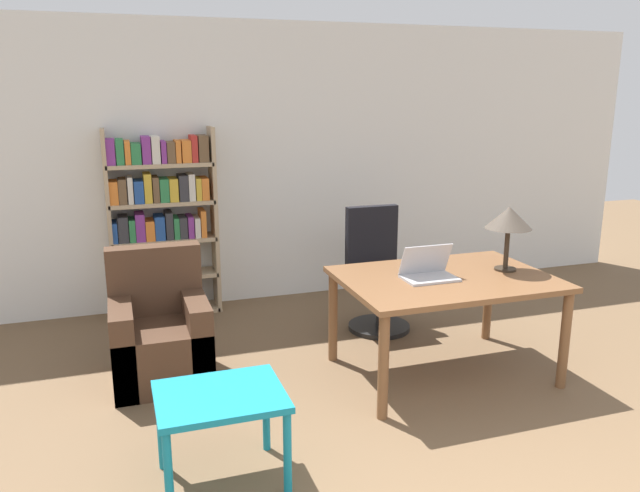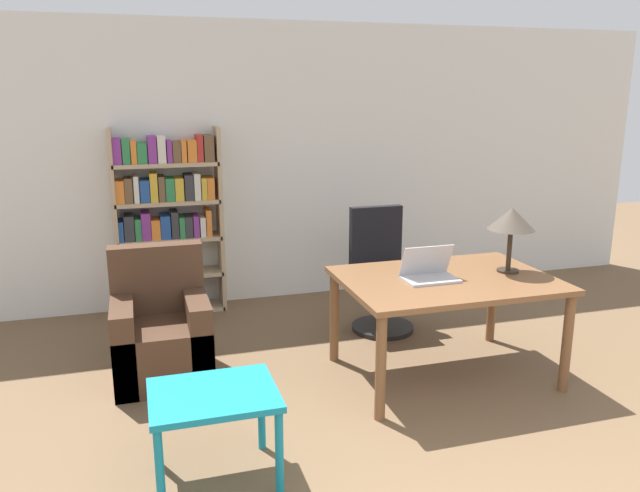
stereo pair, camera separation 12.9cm
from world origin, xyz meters
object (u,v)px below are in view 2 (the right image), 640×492
at_px(desk, 446,289).
at_px(side_table_blue, 214,405).
at_px(bookshelf, 165,224).
at_px(office_chair, 380,276).
at_px(table_lamp, 512,220).
at_px(laptop, 429,272).
at_px(armchair, 161,335).

bearing_deg(desk, side_table_blue, -155.27).
bearing_deg(bookshelf, office_chair, -28.00).
bearing_deg(side_table_blue, table_lamp, 19.96).
bearing_deg(office_chair, laptop, -93.35).
height_order(table_lamp, armchair, table_lamp).
bearing_deg(bookshelf, laptop, -49.23).
bearing_deg(office_chair, bookshelf, 152.00).
height_order(office_chair, armchair, office_chair).
bearing_deg(office_chair, side_table_blue, -132.39).
bearing_deg(side_table_blue, office_chair, 47.61).
xyz_separation_m(table_lamp, side_table_blue, (-2.29, -0.83, -0.70)).
bearing_deg(desk, laptop, -179.07).
bearing_deg(laptop, table_lamp, 1.10).
relative_size(table_lamp, bookshelf, 0.28).
bearing_deg(laptop, desk, 0.93).
xyz_separation_m(office_chair, side_table_blue, (-1.70, -1.86, -0.03)).
bearing_deg(table_lamp, bookshelf, 140.18).
distance_m(laptop, armchair, 2.00).
relative_size(laptop, side_table_blue, 0.57).
distance_m(desk, laptop, 0.20).
xyz_separation_m(desk, table_lamp, (0.51, 0.01, 0.47)).
relative_size(side_table_blue, armchair, 0.70).
bearing_deg(laptop, bookshelf, 130.77).
xyz_separation_m(desk, armchair, (-1.99, 0.59, -0.35)).
height_order(laptop, armchair, laptop).
bearing_deg(armchair, bookshelf, 84.45).
bearing_deg(side_table_blue, armchair, 98.40).
relative_size(laptop, bookshelf, 0.22).
relative_size(office_chair, armchair, 1.13).
xyz_separation_m(office_chair, bookshelf, (-1.77, 0.94, 0.38)).
distance_m(side_table_blue, bookshelf, 2.83).
bearing_deg(armchair, side_table_blue, -81.60).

